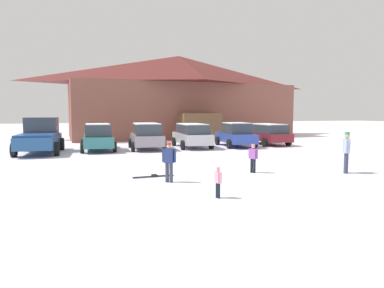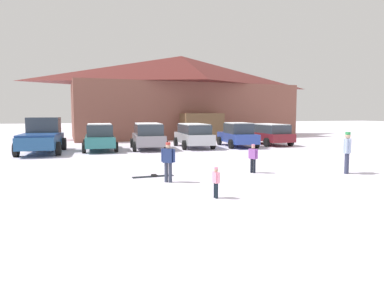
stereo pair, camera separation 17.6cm
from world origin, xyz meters
The scene contains 13 objects.
ground centered at (0.00, 0.00, 0.00)m, with size 160.00×160.00×0.00m, color white.
ski_lodge centered at (4.23, 27.41, 4.19)m, with size 22.48×12.18×8.26m.
parked_teal_hatchback centered at (-4.69, 16.10, 0.87)m, with size 2.27×4.81×1.74m.
parked_grey_wagon centered at (-1.56, 15.79, 0.94)m, with size 2.50×4.48×1.75m.
parked_silver_wagon centered at (1.69, 15.90, 0.91)m, with size 2.43×4.81×1.68m.
parked_blue_hatchback centered at (4.91, 15.51, 0.87)m, with size 2.45×4.65×1.74m.
parked_maroon_van centered at (7.92, 16.11, 0.87)m, with size 2.32×4.57×1.60m.
pickup_truck centered at (-8.10, 15.79, 0.99)m, with size 2.68×5.34×2.15m.
skier_teen_in_navy_coat centered at (-3.02, 4.63, 0.79)m, with size 0.44×0.36×1.41m.
skier_child_in_purple_jacket centered at (0.71, 5.39, 0.66)m, with size 0.29×0.38×1.16m.
skier_adult_in_blue_parka centered at (4.23, 4.10, 0.94)m, with size 0.50×0.44×1.67m.
skier_child_in_pink_snowsuit centered at (-2.28, 2.02, 0.50)m, with size 0.16×0.33×0.89m.
pair_of_skis centered at (-3.30, 5.83, 0.02)m, with size 1.60×0.33×0.08m.
Camera 1 is at (-6.09, -6.80, 2.42)m, focal length 32.00 mm.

